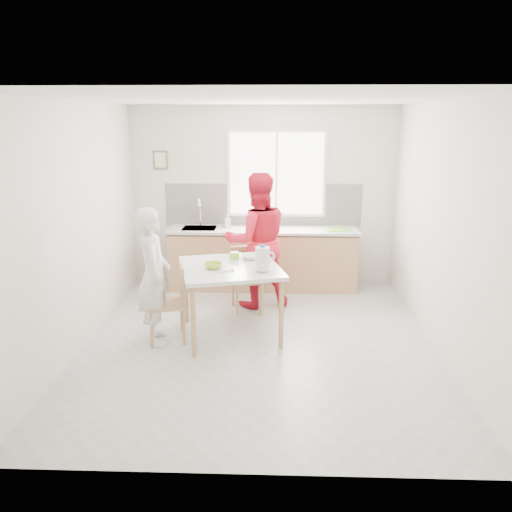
# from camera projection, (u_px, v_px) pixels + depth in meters

# --- Properties ---
(ground) EXTENTS (4.50, 4.50, 0.00)m
(ground) POSITION_uv_depth(u_px,v_px,m) (259.00, 341.00, 5.81)
(ground) COLOR #B7B7B2
(ground) RESTS_ON ground
(room_shell) EXTENTS (4.50, 4.50, 4.50)m
(room_shell) POSITION_uv_depth(u_px,v_px,m) (259.00, 201.00, 5.37)
(room_shell) COLOR silver
(room_shell) RESTS_ON ground
(window) EXTENTS (1.50, 0.06, 1.30)m
(window) POSITION_uv_depth(u_px,v_px,m) (276.00, 174.00, 7.49)
(window) COLOR white
(window) RESTS_ON room_shell
(backsplash) EXTENTS (3.00, 0.02, 0.65)m
(backsplash) POSITION_uv_depth(u_px,v_px,m) (263.00, 205.00, 7.64)
(backsplash) COLOR white
(backsplash) RESTS_ON room_shell
(picture_frame) EXTENTS (0.22, 0.03, 0.28)m
(picture_frame) POSITION_uv_depth(u_px,v_px,m) (160.00, 160.00, 7.50)
(picture_frame) COLOR #4E7B38
(picture_frame) RESTS_ON room_shell
(kitchen_counter) EXTENTS (2.84, 0.64, 1.37)m
(kitchen_counter) POSITION_uv_depth(u_px,v_px,m) (262.00, 261.00, 7.58)
(kitchen_counter) COLOR tan
(kitchen_counter) RESTS_ON ground
(dining_table) EXTENTS (1.35, 1.35, 0.85)m
(dining_table) POSITION_uv_depth(u_px,v_px,m) (230.00, 273.00, 5.81)
(dining_table) COLOR white
(dining_table) RESTS_ON ground
(chair_left) EXTENTS (0.51, 0.51, 0.91)m
(chair_left) POSITION_uv_depth(u_px,v_px,m) (172.00, 299.00, 5.74)
(chair_left) COLOR tan
(chair_left) RESTS_ON ground
(chair_far) EXTENTS (0.47, 0.47, 0.85)m
(chair_far) POSITION_uv_depth(u_px,v_px,m) (246.00, 275.00, 6.72)
(chair_far) COLOR tan
(chair_far) RESTS_ON ground
(person_white) EXTENTS (0.51, 0.65, 1.58)m
(person_white) POSITION_uv_depth(u_px,v_px,m) (154.00, 276.00, 5.62)
(person_white) COLOR silver
(person_white) RESTS_ON ground
(person_red) EXTENTS (1.03, 0.89, 1.83)m
(person_red) POSITION_uv_depth(u_px,v_px,m) (257.00, 241.00, 6.71)
(person_red) COLOR red
(person_red) RESTS_ON ground
(bowl_green) EXTENTS (0.25, 0.25, 0.06)m
(bowl_green) POSITION_uv_depth(u_px,v_px,m) (214.00, 266.00, 5.69)
(bowl_green) COLOR #9FCC2F
(bowl_green) RESTS_ON dining_table
(bowl_white) EXTENTS (0.28, 0.28, 0.06)m
(bowl_white) POSITION_uv_depth(u_px,v_px,m) (251.00, 257.00, 6.07)
(bowl_white) COLOR white
(bowl_white) RESTS_ON dining_table
(milk_jug) EXTENTS (0.22, 0.16, 0.28)m
(milk_jug) POSITION_uv_depth(u_px,v_px,m) (263.00, 258.00, 5.54)
(milk_jug) COLOR white
(milk_jug) RESTS_ON dining_table
(green_box) EXTENTS (0.12, 0.12, 0.09)m
(green_box) POSITION_uv_depth(u_px,v_px,m) (234.00, 256.00, 6.05)
(green_box) COLOR #86BC2B
(green_box) RESTS_ON dining_table
(spoon) EXTENTS (0.14, 0.10, 0.01)m
(spoon) POSITION_uv_depth(u_px,v_px,m) (226.00, 271.00, 5.56)
(spoon) COLOR #A5A5AA
(spoon) RESTS_ON dining_table
(cutting_board) EXTENTS (0.41, 0.34, 0.01)m
(cutting_board) POSITION_uv_depth(u_px,v_px,m) (337.00, 230.00, 7.34)
(cutting_board) COLOR #76BF2C
(cutting_board) RESTS_ON kitchen_counter
(wine_bottle_a) EXTENTS (0.07, 0.07, 0.32)m
(wine_bottle_a) POSITION_uv_depth(u_px,v_px,m) (263.00, 218.00, 7.43)
(wine_bottle_a) COLOR black
(wine_bottle_a) RESTS_ON kitchen_counter
(wine_bottle_b) EXTENTS (0.07, 0.07, 0.30)m
(wine_bottle_b) POSITION_uv_depth(u_px,v_px,m) (268.00, 218.00, 7.48)
(wine_bottle_b) COLOR black
(wine_bottle_b) RESTS_ON kitchen_counter
(jar_amber) EXTENTS (0.06, 0.06, 0.16)m
(jar_amber) POSITION_uv_depth(u_px,v_px,m) (276.00, 223.00, 7.42)
(jar_amber) COLOR olive
(jar_amber) RESTS_ON kitchen_counter
(soap_bottle) EXTENTS (0.11, 0.12, 0.20)m
(soap_bottle) POSITION_uv_depth(u_px,v_px,m) (227.00, 221.00, 7.50)
(soap_bottle) COLOR #999999
(soap_bottle) RESTS_ON kitchen_counter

